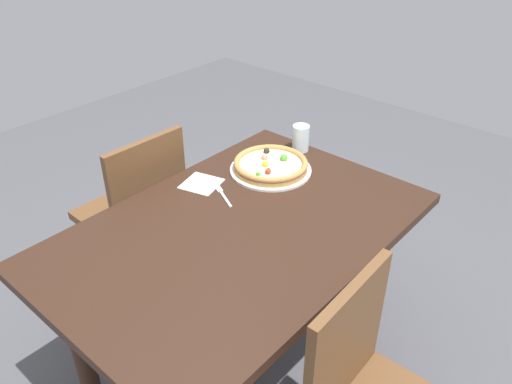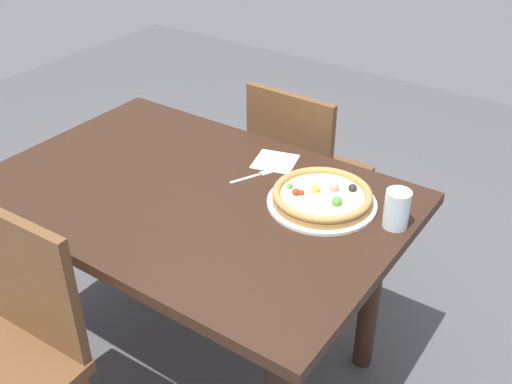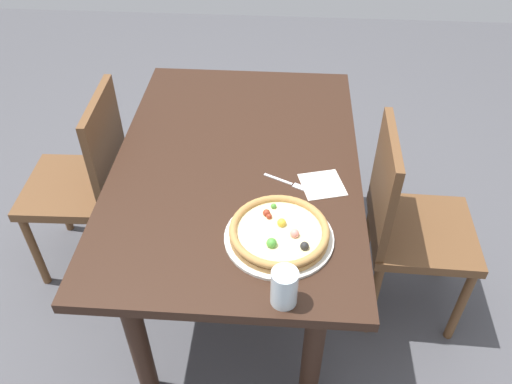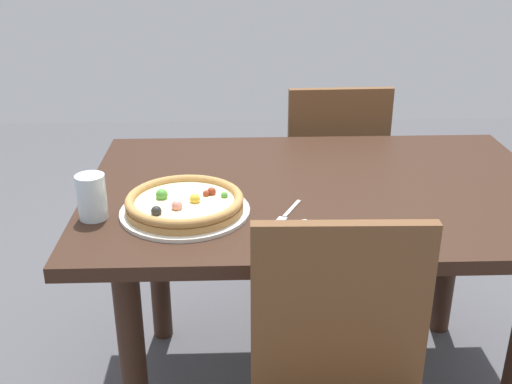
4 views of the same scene
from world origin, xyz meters
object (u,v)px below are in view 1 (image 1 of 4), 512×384
plate (271,170)px  fork (222,194)px  dining_table (239,250)px  drinking_glass (301,138)px  pizza (271,164)px  chair_far (137,211)px  napkin (202,184)px

plate → fork: size_ratio=2.18×
dining_table → drinking_glass: (0.61, 0.19, 0.16)m
pizza → dining_table: bearing=-156.0°
chair_far → plate: size_ratio=2.57×
plate → pizza: 0.03m
plate → fork: bearing=174.5°
dining_table → fork: (0.11, 0.19, 0.11)m
dining_table → napkin: 0.34m
chair_far → pizza: size_ratio=2.84×
fork → drinking_glass: (0.49, -0.00, 0.06)m
pizza → napkin: pizza is taller
napkin → chair_far: bearing=103.7°
fork → napkin: size_ratio=1.11×
pizza → fork: bearing=174.6°
pizza → napkin: 0.30m
dining_table → napkin: napkin is taller
chair_far → pizza: 0.66m
dining_table → chair_far: (0.03, 0.66, -0.14)m
chair_far → drinking_glass: 0.81m
napkin → plate: bearing=-28.1°
dining_table → drinking_glass: drinking_glass is taller
plate → drinking_glass: 0.24m
chair_far → drinking_glass: size_ratio=7.43×
plate → chair_far: bearing=125.4°
dining_table → fork: size_ratio=8.61×
chair_far → pizza: (0.35, -0.49, 0.27)m
dining_table → plate: bearing=24.0°
napkin → dining_table: bearing=-110.4°
chair_far → drinking_glass: bearing=-37.7°
fork → napkin: fork is taller
pizza → fork: (-0.26, 0.03, -0.03)m
fork → drinking_glass: drinking_glass is taller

